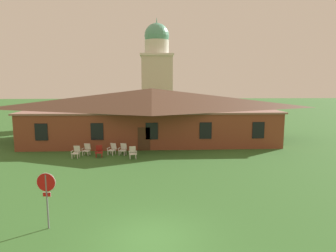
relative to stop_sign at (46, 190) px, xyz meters
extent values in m
plane|color=#336028|center=(4.30, -1.09, -1.70)|extent=(200.00, 200.00, 0.00)
cube|color=brown|center=(4.30, 19.27, -0.10)|extent=(24.13, 10.00, 3.20)
cube|color=#8C6458|center=(4.30, 19.27, 1.58)|extent=(24.61, 10.20, 0.16)
pyramid|color=#4C3323|center=(4.30, 19.27, 2.70)|extent=(25.09, 10.40, 2.08)
cube|color=black|center=(-5.35, 14.24, 0.06)|extent=(1.10, 0.06, 1.50)
cube|color=black|center=(-0.52, 14.24, 0.06)|extent=(1.10, 0.06, 1.50)
cube|color=black|center=(4.30, 14.24, 0.06)|extent=(1.10, 0.06, 1.50)
cube|color=black|center=(9.13, 14.24, 0.06)|extent=(1.10, 0.06, 1.50)
cube|color=black|center=(13.95, 14.24, 0.06)|extent=(1.10, 0.06, 1.50)
cube|color=#422819|center=(3.60, 14.24, -0.65)|extent=(1.10, 0.06, 2.10)
cube|color=beige|center=(5.12, 36.69, 3.34)|extent=(4.80, 4.80, 10.07)
cube|color=silver|center=(5.12, 36.69, 8.55)|extent=(5.18, 5.18, 0.36)
cylinder|color=silver|center=(5.12, 36.69, 9.83)|extent=(3.80, 3.80, 2.20)
sphere|color=#569E84|center=(5.12, 36.69, 11.61)|extent=(3.88, 3.88, 3.88)
cone|color=#569E84|center=(5.12, 36.69, 13.95)|extent=(0.24, 0.24, 1.00)
cylinder|color=slate|center=(0.00, 0.00, -0.53)|extent=(0.07, 0.07, 2.33)
cylinder|color=white|center=(0.00, 0.01, 0.31)|extent=(0.80, 0.10, 0.81)
cylinder|color=#B71414|center=(0.00, -0.01, 0.31)|extent=(0.76, 0.10, 0.76)
cube|color=#B71414|center=(0.00, 0.00, -0.21)|extent=(0.32, 0.06, 0.16)
cube|color=white|center=(0.00, 0.01, -0.21)|extent=(0.34, 0.05, 0.18)
cube|color=silver|center=(-1.64, 11.58, -1.52)|extent=(0.06, 0.06, 0.36)
cube|color=silver|center=(-2.09, 11.65, -1.52)|extent=(0.06, 0.06, 0.36)
cube|color=silver|center=(-1.58, 12.02, -1.52)|extent=(0.06, 0.06, 0.36)
cube|color=silver|center=(-2.03, 12.08, -1.52)|extent=(0.06, 0.06, 0.36)
cube|color=silver|center=(-1.84, 11.83, -1.31)|extent=(0.61, 0.59, 0.05)
cube|color=silver|center=(-1.79, 12.14, -1.01)|extent=(0.53, 0.26, 0.54)
cube|color=silver|center=(-1.55, 11.77, -1.12)|extent=(0.12, 0.47, 0.03)
cube|color=silver|center=(-1.57, 11.61, -1.23)|extent=(0.05, 0.05, 0.22)
cube|color=silver|center=(-2.13, 11.85, -1.12)|extent=(0.12, 0.47, 0.03)
cube|color=silver|center=(-2.15, 11.69, -1.23)|extent=(0.05, 0.05, 0.22)
cube|color=silver|center=(-1.00, 12.44, -1.52)|extent=(0.06, 0.06, 0.36)
cube|color=silver|center=(-1.45, 12.51, -1.52)|extent=(0.06, 0.06, 0.36)
cube|color=silver|center=(-0.92, 12.87, -1.52)|extent=(0.06, 0.06, 0.36)
cube|color=silver|center=(-1.38, 12.95, -1.52)|extent=(0.06, 0.06, 0.36)
cube|color=silver|center=(-1.19, 12.69, -1.31)|extent=(0.62, 0.60, 0.05)
cube|color=silver|center=(-1.14, 13.00, -1.01)|extent=(0.54, 0.27, 0.54)
cube|color=silver|center=(-0.90, 12.62, -1.12)|extent=(0.13, 0.47, 0.03)
cube|color=silver|center=(-0.93, 12.46, -1.23)|extent=(0.05, 0.05, 0.22)
cube|color=silver|center=(-1.48, 12.72, -1.12)|extent=(0.13, 0.47, 0.03)
cube|color=silver|center=(-1.50, 12.56, -1.23)|extent=(0.05, 0.05, 0.22)
cube|color=maroon|center=(0.25, 11.81, -1.52)|extent=(0.06, 0.06, 0.36)
cube|color=maroon|center=(-0.21, 11.75, -1.52)|extent=(0.06, 0.06, 0.36)
cube|color=maroon|center=(0.20, 12.25, -1.52)|extent=(0.06, 0.06, 0.36)
cube|color=maroon|center=(-0.26, 12.19, -1.52)|extent=(0.06, 0.06, 0.36)
cube|color=maroon|center=(-0.01, 12.00, -1.31)|extent=(0.60, 0.58, 0.05)
cube|color=maroon|center=(-0.04, 12.31, -1.01)|extent=(0.53, 0.25, 0.54)
cube|color=maroon|center=(0.28, 12.01, -1.12)|extent=(0.12, 0.47, 0.03)
cube|color=maroon|center=(0.30, 11.85, -1.23)|extent=(0.04, 0.04, 0.22)
cube|color=maroon|center=(-0.29, 11.95, -1.12)|extent=(0.12, 0.47, 0.03)
cube|color=maroon|center=(-0.27, 11.78, -1.23)|extent=(0.04, 0.04, 0.22)
cube|color=white|center=(1.03, 12.45, -1.52)|extent=(0.07, 0.07, 0.36)
cube|color=white|center=(0.62, 12.65, -1.52)|extent=(0.07, 0.07, 0.36)
cube|color=white|center=(1.22, 12.86, -1.52)|extent=(0.07, 0.07, 0.36)
cube|color=white|center=(0.80, 13.05, -1.52)|extent=(0.07, 0.07, 0.36)
cube|color=white|center=(0.92, 12.75, -1.31)|extent=(0.71, 0.70, 0.05)
cube|color=white|center=(1.05, 13.03, -1.01)|extent=(0.55, 0.39, 0.54)
cube|color=white|center=(1.17, 12.61, -1.12)|extent=(0.25, 0.45, 0.03)
cube|color=white|center=(1.11, 12.46, -1.23)|extent=(0.05, 0.05, 0.22)
cube|color=white|center=(0.65, 12.86, -1.12)|extent=(0.25, 0.45, 0.03)
cube|color=white|center=(0.58, 12.71, -1.23)|extent=(0.05, 0.05, 0.22)
cube|color=white|center=(2.01, 12.37, -1.52)|extent=(0.06, 0.06, 0.36)
cube|color=white|center=(1.56, 12.48, -1.52)|extent=(0.06, 0.06, 0.36)
cube|color=white|center=(2.12, 12.80, -1.52)|extent=(0.06, 0.06, 0.36)
cube|color=white|center=(1.67, 12.91, -1.52)|extent=(0.06, 0.06, 0.36)
cube|color=white|center=(1.84, 12.64, -1.31)|extent=(0.65, 0.64, 0.05)
cube|color=white|center=(1.92, 12.94, -1.01)|extent=(0.54, 0.31, 0.54)
cube|color=white|center=(2.11, 12.55, -1.12)|extent=(0.18, 0.47, 0.03)
cube|color=white|center=(2.07, 12.39, -1.23)|extent=(0.05, 0.05, 0.22)
cube|color=white|center=(1.55, 12.69, -1.12)|extent=(0.18, 0.47, 0.03)
cube|color=white|center=(1.51, 12.54, -1.23)|extent=(0.05, 0.05, 0.22)
cube|color=silver|center=(3.04, 11.21, -1.52)|extent=(0.06, 0.06, 0.36)
cube|color=silver|center=(2.58, 11.15, -1.52)|extent=(0.06, 0.06, 0.36)
cube|color=silver|center=(2.98, 11.65, -1.52)|extent=(0.06, 0.06, 0.36)
cube|color=silver|center=(2.52, 11.59, -1.52)|extent=(0.06, 0.06, 0.36)
cube|color=silver|center=(2.78, 11.40, -1.31)|extent=(0.60, 0.59, 0.05)
cube|color=silver|center=(2.74, 11.71, -1.01)|extent=(0.53, 0.26, 0.54)
cube|color=silver|center=(3.07, 11.42, -1.12)|extent=(0.12, 0.47, 0.03)
cube|color=silver|center=(3.09, 11.26, -1.23)|extent=(0.04, 0.04, 0.22)
cube|color=silver|center=(2.50, 11.34, -1.12)|extent=(0.12, 0.47, 0.03)
cube|color=silver|center=(2.52, 11.18, -1.23)|extent=(0.04, 0.04, 0.22)
camera|label=1|loc=(4.40, -12.03, 4.39)|focal=31.96mm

